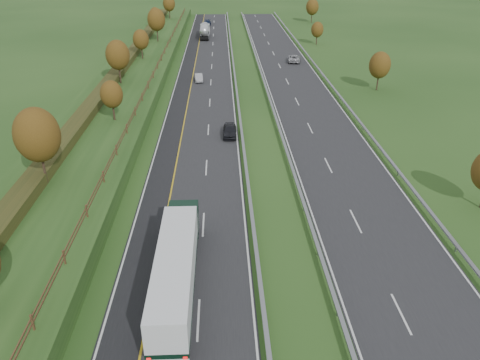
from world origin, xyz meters
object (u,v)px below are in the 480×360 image
object	(u,v)px
road_tanker	(205,30)
car_oncoming	(294,58)
car_small_far	(207,23)
box_lorry	(177,266)
car_silver_mid	(199,78)
car_dark_near	(230,130)

from	to	relation	value
road_tanker	car_oncoming	size ratio (longest dim) A/B	2.12
road_tanker	car_oncoming	bearing A→B (deg)	-56.23
road_tanker	car_small_far	size ratio (longest dim) A/B	2.26
road_tanker	car_oncoming	xyz separation A→B (m)	(19.68, -29.43, -1.09)
box_lorry	road_tanker	bearing A→B (deg)	90.38
road_tanker	car_silver_mid	size ratio (longest dim) A/B	2.85
car_small_far	road_tanker	bearing A→B (deg)	-88.07
box_lorry	car_oncoming	distance (m)	74.97
box_lorry	car_silver_mid	bearing A→B (deg)	90.63
road_tanker	car_oncoming	world-z (taller)	road_tanker
box_lorry	car_small_far	world-z (taller)	box_lorry
car_dark_near	car_silver_mid	world-z (taller)	car_dark_near
box_lorry	car_dark_near	distance (m)	30.95
box_lorry	car_small_far	distance (m)	122.12
box_lorry	car_dark_near	bearing A→B (deg)	81.72
car_small_far	car_oncoming	bearing A→B (deg)	-65.90
box_lorry	car_oncoming	size ratio (longest dim) A/B	3.07
road_tanker	car_silver_mid	bearing A→B (deg)	-89.97
car_silver_mid	car_small_far	xyz separation A→B (m)	(0.27, 64.12, 0.07)
car_silver_mid	car_small_far	world-z (taller)	car_small_far
car_dark_near	car_small_far	world-z (taller)	car_dark_near
road_tanker	car_dark_near	world-z (taller)	road_tanker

